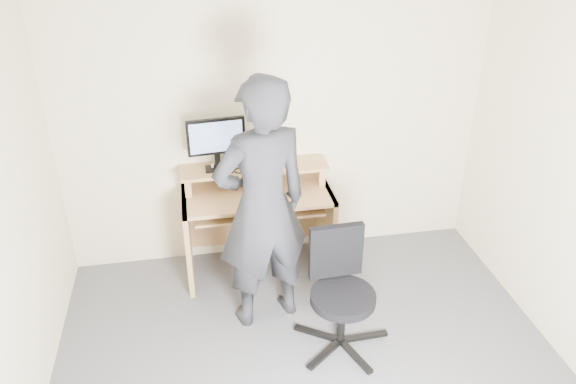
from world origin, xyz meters
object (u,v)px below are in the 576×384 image
object	(u,v)px
monitor	(216,140)
person	(262,207)
desk	(256,209)
office_chair	(340,286)

from	to	relation	value
monitor	person	bearing A→B (deg)	-76.53
desk	office_chair	world-z (taller)	desk
office_chair	person	size ratio (longest dim) A/B	0.45
desk	monitor	bearing A→B (deg)	167.85
monitor	person	world-z (taller)	person
monitor	office_chair	world-z (taller)	monitor
desk	office_chair	bearing A→B (deg)	-66.34
office_chair	person	distance (m)	0.77
desk	person	xyz separation A→B (m)	(-0.04, -0.67, 0.41)
desk	office_chair	distance (m)	1.12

